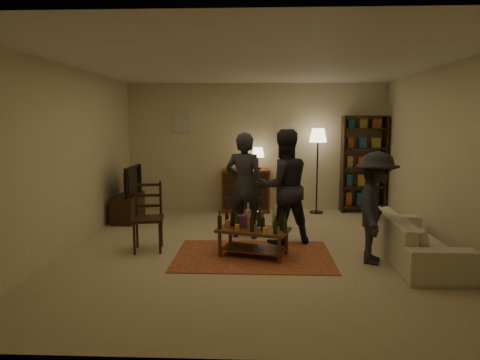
# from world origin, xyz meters

# --- Properties ---
(floor) EXTENTS (6.00, 6.00, 0.00)m
(floor) POSITION_xyz_m (0.00, 0.00, 0.00)
(floor) COLOR #C6B793
(floor) RESTS_ON ground
(room_shell) EXTENTS (6.00, 6.00, 6.00)m
(room_shell) POSITION_xyz_m (-0.65, 2.98, 1.81)
(room_shell) COLOR beige
(room_shell) RESTS_ON ground
(rug) EXTENTS (2.20, 1.50, 0.01)m
(rug) POSITION_xyz_m (-0.01, -0.33, 0.01)
(rug) COLOR maroon
(rug) RESTS_ON ground
(coffee_table) EXTENTS (1.09, 0.80, 0.74)m
(coffee_table) POSITION_xyz_m (-0.01, -0.33, 0.37)
(coffee_table) COLOR brown
(coffee_table) RESTS_ON ground
(dining_chair) EXTENTS (0.52, 0.52, 1.03)m
(dining_chair) POSITION_xyz_m (-1.57, -0.06, 0.54)
(dining_chair) COLOR black
(dining_chair) RESTS_ON ground
(tv_stand) EXTENTS (0.40, 1.00, 1.06)m
(tv_stand) POSITION_xyz_m (-2.44, 1.80, 0.38)
(tv_stand) COLOR black
(tv_stand) RESTS_ON ground
(dresser) EXTENTS (1.00, 0.50, 1.36)m
(dresser) POSITION_xyz_m (-0.19, 2.71, 0.48)
(dresser) COLOR brown
(dresser) RESTS_ON ground
(bookshelf) EXTENTS (0.90, 0.34, 2.02)m
(bookshelf) POSITION_xyz_m (2.25, 2.78, 1.03)
(bookshelf) COLOR black
(bookshelf) RESTS_ON ground
(floor_lamp) EXTENTS (0.36, 0.36, 1.76)m
(floor_lamp) POSITION_xyz_m (1.28, 2.65, 1.49)
(floor_lamp) COLOR black
(floor_lamp) RESTS_ON ground
(sofa) EXTENTS (0.81, 2.08, 0.61)m
(sofa) POSITION_xyz_m (2.20, -0.40, 0.30)
(sofa) COLOR beige
(sofa) RESTS_ON ground
(person_left) EXTENTS (0.71, 0.55, 1.73)m
(person_left) POSITION_xyz_m (-0.17, 0.69, 0.86)
(person_left) COLOR #292A32
(person_left) RESTS_ON ground
(person_right) EXTENTS (1.02, 0.90, 1.78)m
(person_right) POSITION_xyz_m (0.45, 0.37, 0.89)
(person_right) COLOR #25242B
(person_right) RESTS_ON ground
(person_by_sofa) EXTENTS (0.84, 1.10, 1.51)m
(person_by_sofa) POSITION_xyz_m (1.62, -0.53, 0.75)
(person_by_sofa) COLOR #27262E
(person_by_sofa) RESTS_ON ground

